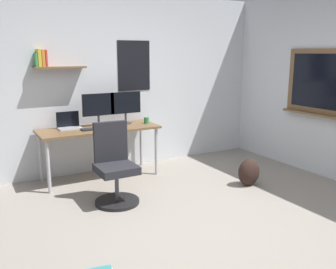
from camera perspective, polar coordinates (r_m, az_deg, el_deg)
The scene contains 11 objects.
ground_plane at distance 3.89m, azimuth 6.26°, elevation -14.28°, with size 5.20×5.20×0.00m, color gray.
wall_back at distance 5.65m, azimuth -8.16°, elevation 7.87°, with size 5.00×0.30×2.60m.
desk at distance 5.24m, azimuth -10.56°, elevation 0.31°, with size 1.64×0.63×0.73m.
office_chair at distance 4.42m, azimuth -8.18°, elevation -5.23°, with size 0.52×0.52×0.95m.
laptop at distance 5.25m, azimuth -14.95°, elevation 1.48°, with size 0.31×0.21×0.23m.
monitor_primary at distance 5.29m, azimuth -10.64°, elevation 4.13°, with size 0.46×0.17×0.46m.
monitor_secondary at distance 5.43m, azimuth -6.53°, elevation 4.48°, with size 0.46×0.17×0.46m.
keyboard at distance 5.12m, azimuth -11.17°, elevation 0.89°, with size 0.37×0.13×0.02m, color black.
computer_mouse at distance 5.21m, azimuth -8.25°, elevation 1.27°, with size 0.10×0.06×0.03m, color #262628.
coffee_mug at distance 5.46m, azimuth -3.33°, elevation 2.20°, with size 0.08×0.08×0.09m, color #338C4C.
backpack at distance 5.09m, azimuth 12.31°, elevation -5.67°, with size 0.32×0.22×0.37m, color black.
Camera 1 is at (-2.05, -2.80, 1.75)m, focal length 39.68 mm.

